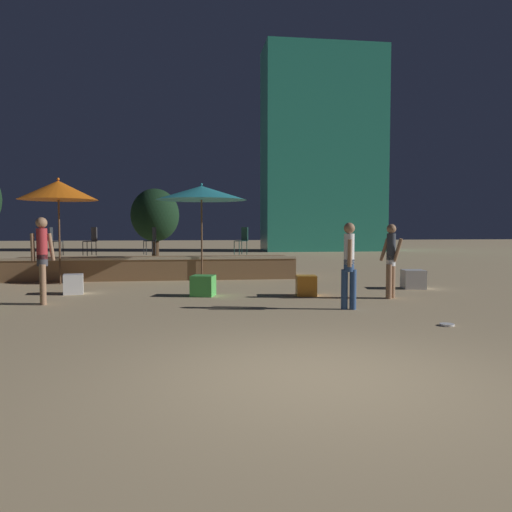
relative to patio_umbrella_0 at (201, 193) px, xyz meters
The scene contains 18 objects.
ground_plane 10.40m from the patio_umbrella_0, 84.26° to the right, with size 120.00×120.00×0.00m, color tan.
wooden_deck 2.98m from the patio_umbrella_0, 141.93° to the left, with size 8.80×2.23×0.72m.
patio_umbrella_0 is the anchor object (origin of this frame).
patio_umbrella_1 4.03m from the patio_umbrella_0, behind, with size 2.17×2.17×3.00m.
cube_seat_0 6.56m from the patio_umbrella_0, 26.43° to the right, with size 0.63×0.63×0.49m.
cube_seat_2 4.20m from the patio_umbrella_0, 90.85° to the right, with size 0.63×0.63×0.48m.
cube_seat_3 4.78m from the patio_umbrella_0, 139.45° to the right, with size 0.51×0.51×0.48m.
cube_seat_4 5.02m from the patio_umbrella_0, 57.72° to the right, with size 0.51×0.51×0.48m.
person_0 5.72m from the patio_umbrella_0, 128.26° to the right, with size 0.48×0.30×1.81m.
person_1 6.29m from the patio_umbrella_0, 46.71° to the right, with size 0.42×0.48×1.68m.
person_2 6.60m from the patio_umbrella_0, 64.71° to the right, with size 0.29×0.47×1.69m.
bistro_chair_0 2.67m from the patio_umbrella_0, 134.18° to the left, with size 0.44×0.44×0.90m.
bistro_chair_1 5.04m from the patio_umbrella_0, 163.32° to the left, with size 0.40×0.40×0.90m.
bistro_chair_2 3.98m from the patio_umbrella_0, 158.17° to the left, with size 0.48×0.48×0.90m.
bistro_chair_3 2.31m from the patio_umbrella_0, 42.08° to the left, with size 0.46×0.46×0.90m.
frisbee_disc 8.85m from the patio_umbrella_0, 63.31° to the right, with size 0.23×0.23×0.03m.
background_tree_1 5.39m from the patio_umbrella_0, 108.79° to the left, with size 1.90×1.90×3.15m.
distant_building 21.36m from the patio_umbrella_0, 64.99° to the left, with size 8.32×3.38×13.93m.
Camera 1 is at (-1.34, -5.10, 1.59)m, focal length 35.00 mm.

